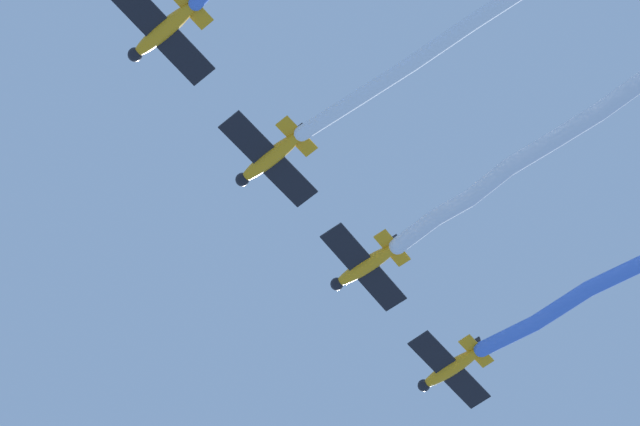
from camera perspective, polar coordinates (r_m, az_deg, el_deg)
The scene contains 6 objects.
airplane_lead at distance 64.12m, azimuth 6.75°, elevation -8.00°, with size 6.24×4.76×1.54m.
airplane_left_wing at distance 60.09m, azimuth 2.32°, elevation -2.77°, with size 6.23×4.77×1.54m.
smoke_trail_left_wing at distance 56.40m, azimuth 12.64°, elevation 4.32°, with size 4.84×22.49×2.90m.
airplane_right_wing at distance 56.50m, azimuth -2.63°, elevation 2.85°, with size 6.24×4.75×1.54m.
smoke_trail_right_wing at distance 54.11m, azimuth 7.90°, elevation 9.83°, with size 6.74×20.25×1.30m.
airplane_slot at distance 54.55m, azimuth -8.14°, elevation 9.31°, with size 6.24×4.76×1.54m.
Camera 1 is at (19.99, 26.61, 7.48)m, focal length 61.85 mm.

